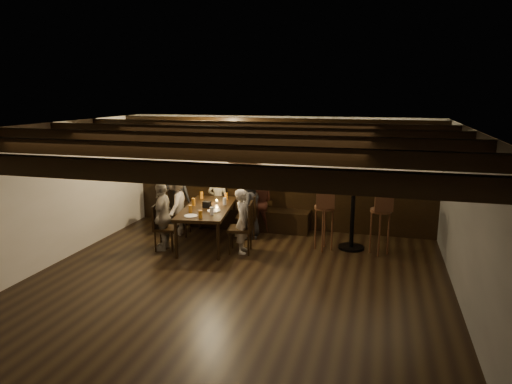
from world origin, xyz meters
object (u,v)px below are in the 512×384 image
(bar_stool_right, at_px, (380,231))
(chair_right_near, at_px, (248,224))
(high_top_table, at_px, (353,209))
(person_left_near, at_px, (176,204))
(chair_left_far, at_px, (165,236))
(chair_left_near, at_px, (178,221))
(person_left_far, at_px, (163,216))
(person_bench_right, at_px, (259,202))
(person_right_near, at_px, (249,205))
(person_right_far, at_px, (243,221))
(dining_table, at_px, (208,210))
(chair_right_far, at_px, (241,237))
(person_bench_left, at_px, (175,197))
(bar_stool_left, at_px, (324,227))
(person_bench_centre, at_px, (218,200))

(bar_stool_right, bearing_deg, chair_right_near, 157.36)
(high_top_table, bearing_deg, bar_stool_right, -17.31)
(person_left_near, bearing_deg, chair_left_far, 2.03)
(chair_left_near, bearing_deg, person_left_far, -1.91)
(person_bench_right, bearing_deg, chair_right_near, 68.06)
(chair_left_far, xyz_separation_m, person_right_near, (1.31, 1.12, 0.40))
(chair_left_far, xyz_separation_m, person_right_far, (1.45, 0.23, 0.33))
(dining_table, bearing_deg, person_right_far, -30.96)
(person_bench_right, bearing_deg, bar_stool_right, 153.42)
(dining_table, relative_size, chair_right_near, 2.30)
(high_top_table, bearing_deg, chair_right_far, -159.16)
(chair_left_near, height_order, chair_right_far, chair_left_near)
(person_bench_right, relative_size, high_top_table, 1.08)
(person_bench_left, relative_size, high_top_table, 1.16)
(dining_table, xyz_separation_m, person_right_far, (0.81, -0.33, -0.07))
(person_left_far, bearing_deg, high_top_table, 96.87)
(person_bench_right, xyz_separation_m, person_right_near, (-0.08, -0.47, 0.03))
(dining_table, distance_m, high_top_table, 2.75)
(chair_left_far, relative_size, person_bench_right, 0.68)
(chair_right_far, height_order, bar_stool_right, bar_stool_right)
(person_right_near, distance_m, bar_stool_left, 1.61)
(person_bench_centre, xyz_separation_m, high_top_table, (2.89, -0.63, 0.16))
(person_bench_centre, bearing_deg, person_left_far, 63.43)
(chair_right_near, distance_m, bar_stool_right, 2.61)
(chair_left_far, bearing_deg, person_bench_right, 129.84)
(person_bench_centre, distance_m, person_bench_right, 0.91)
(person_bench_centre, distance_m, high_top_table, 2.96)
(person_right_near, bearing_deg, chair_left_near, 90.00)
(chair_left_far, distance_m, person_bench_right, 2.14)
(person_bench_left, bearing_deg, person_left_far, 96.34)
(person_right_far, height_order, bar_stool_right, person_right_far)
(dining_table, bearing_deg, chair_right_near, 32.05)
(person_right_far, bearing_deg, chair_right_near, 1.99)
(high_top_table, bearing_deg, dining_table, -171.48)
(dining_table, height_order, person_right_near, person_right_near)
(bar_stool_right, bearing_deg, person_left_far, 175.95)
(person_bench_right, bearing_deg, dining_table, 45.00)
(chair_left_near, distance_m, person_left_far, 0.97)
(chair_right_far, height_order, person_left_far, person_left_far)
(chair_right_near, bearing_deg, chair_left_far, 122.06)
(chair_left_near, bearing_deg, person_bench_centre, 129.80)
(person_right_far, bearing_deg, chair_left_far, 90.00)
(chair_left_far, bearing_deg, person_bench_centre, 154.42)
(chair_left_near, relative_size, person_bench_right, 0.76)
(person_bench_centre, distance_m, person_right_near, 0.96)
(person_left_near, bearing_deg, bar_stool_right, 79.84)
(chair_left_far, height_order, high_top_table, high_top_table)
(chair_right_near, relative_size, chair_right_far, 0.95)
(person_bench_left, xyz_separation_m, bar_stool_right, (4.25, -0.49, -0.24))
(person_bench_right, relative_size, person_left_near, 0.97)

